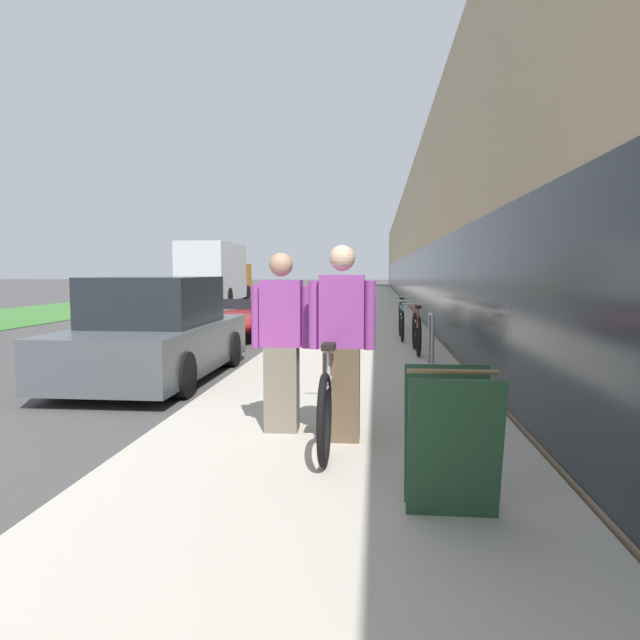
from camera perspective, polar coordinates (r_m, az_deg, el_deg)
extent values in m
cube|color=#BCB5A5|center=(24.70, 4.78, 1.23)|extent=(3.49, 70.00, 0.12)
cube|color=tan|center=(33.30, 16.90, 7.03)|extent=(10.00, 70.00, 5.99)
cube|color=#1E2328|center=(32.68, 8.24, 4.17)|extent=(0.10, 63.00, 2.20)
cube|color=#3D7533|center=(31.52, -18.81, 1.69)|extent=(5.79, 70.00, 0.03)
torus|color=black|center=(6.55, 2.16, -5.14)|extent=(0.06, 0.72, 0.72)
torus|color=black|center=(4.46, 0.45, -9.91)|extent=(0.06, 0.72, 0.72)
cylinder|color=#B7BCC1|center=(5.46, 1.48, -4.83)|extent=(0.04, 1.82, 0.04)
cylinder|color=#B7BCC1|center=(5.06, 1.12, -6.79)|extent=(0.04, 1.08, 0.33)
cylinder|color=#B7BCC1|center=(4.76, 0.87, -4.44)|extent=(0.03, 0.03, 0.30)
cube|color=black|center=(4.74, 0.88, -2.66)|extent=(0.11, 0.22, 0.05)
cylinder|color=#B7BCC1|center=(6.33, 2.08, -2.05)|extent=(0.03, 0.03, 0.32)
cylinder|color=silver|center=(6.31, 2.08, -0.63)|extent=(0.52, 0.03, 0.03)
cube|color=brown|center=(5.11, 2.18, -7.38)|extent=(0.32, 0.23, 0.83)
cube|color=#933D93|center=(5.01, 2.21, 0.87)|extent=(0.39, 0.23, 0.64)
cylinder|color=#933D93|center=(5.03, -0.58, 0.51)|extent=(0.10, 0.10, 0.60)
cylinder|color=#933D93|center=(5.00, 5.00, 0.47)|extent=(0.10, 0.10, 0.60)
sphere|color=beige|center=(4.99, 2.22, 6.22)|extent=(0.23, 0.23, 0.23)
cube|color=#756B5B|center=(5.41, -3.84, -6.86)|extent=(0.31, 0.22, 0.81)
cube|color=#933D93|center=(5.31, -3.88, 0.68)|extent=(0.38, 0.22, 0.62)
cylinder|color=#933D93|center=(5.35, -6.38, 0.35)|extent=(0.10, 0.10, 0.58)
cylinder|color=#933D93|center=(5.28, -1.35, 0.31)|extent=(0.10, 0.10, 0.58)
sphere|color=tan|center=(5.29, -3.91, 5.55)|extent=(0.22, 0.22, 0.22)
cylinder|color=gray|center=(8.96, 11.19, -2.21)|extent=(0.05, 0.05, 0.82)
cylinder|color=gray|center=(9.50, 10.87, -1.81)|extent=(0.05, 0.05, 0.82)
cylinder|color=gray|center=(9.19, 11.07, 0.54)|extent=(0.05, 0.55, 0.05)
torus|color=black|center=(11.25, 9.44, -1.03)|extent=(0.06, 0.71, 0.71)
torus|color=black|center=(10.20, 9.82, -1.64)|extent=(0.06, 0.71, 0.71)
cylinder|color=red|center=(10.71, 9.64, -0.17)|extent=(0.04, 0.90, 0.04)
cylinder|color=red|center=(10.51, 9.71, -0.82)|extent=(0.04, 0.55, 0.33)
cylinder|color=red|center=(10.36, 9.78, 0.47)|extent=(0.03, 0.03, 0.29)
cube|color=black|center=(10.35, 9.79, 1.29)|extent=(0.11, 0.22, 0.05)
cylinder|color=red|center=(11.14, 9.49, 0.82)|extent=(0.03, 0.03, 0.31)
cylinder|color=silver|center=(11.13, 9.50, 1.62)|extent=(0.52, 0.03, 0.03)
torus|color=black|center=(13.45, 8.03, -0.16)|extent=(0.06, 0.67, 0.67)
torus|color=black|center=(12.35, 8.24, -0.60)|extent=(0.06, 0.67, 0.67)
cylinder|color=#7AD1C6|center=(12.88, 8.14, 0.52)|extent=(0.04, 0.93, 0.04)
cylinder|color=#7AD1C6|center=(12.67, 8.18, 0.02)|extent=(0.04, 0.57, 0.31)
cylinder|color=#7AD1C6|center=(12.52, 8.22, 1.03)|extent=(0.03, 0.03, 0.28)
cube|color=black|center=(12.51, 8.23, 1.66)|extent=(0.11, 0.22, 0.05)
cylinder|color=#7AD1C6|center=(13.33, 8.07, 1.30)|extent=(0.03, 0.03, 0.29)
cylinder|color=silver|center=(13.33, 8.07, 1.92)|extent=(0.52, 0.03, 0.03)
torus|color=black|center=(15.92, 8.00, 0.60)|extent=(0.05, 0.66, 0.66)
torus|color=black|center=(14.89, 8.16, 0.31)|extent=(0.05, 0.66, 0.66)
cylinder|color=#7AD1C6|center=(15.39, 8.09, 1.20)|extent=(0.04, 0.88, 0.04)
cylinder|color=#7AD1C6|center=(15.19, 8.12, 0.80)|extent=(0.04, 0.53, 0.30)
cylinder|color=#7AD1C6|center=(15.05, 8.15, 1.63)|extent=(0.03, 0.03, 0.27)
cube|color=black|center=(15.04, 8.15, 2.15)|extent=(0.11, 0.22, 0.05)
cylinder|color=#7AD1C6|center=(15.81, 8.03, 1.81)|extent=(0.03, 0.03, 0.29)
cylinder|color=silver|center=(15.81, 8.04, 2.33)|extent=(0.52, 0.03, 0.03)
cube|color=#23472D|center=(3.56, 13.34, -12.55)|extent=(0.56, 0.20, 0.89)
cube|color=#23472D|center=(3.91, 12.62, -10.98)|extent=(0.56, 0.20, 0.89)
cylinder|color=#93704C|center=(3.64, 13.10, -5.05)|extent=(0.56, 0.03, 0.03)
cube|color=#4C5156|center=(8.93, -16.05, -2.59)|extent=(1.77, 4.10, 0.68)
cube|color=#1E2328|center=(8.87, -16.16, 1.87)|extent=(1.52, 2.05, 0.71)
cylinder|color=black|center=(10.39, -17.72, -2.67)|extent=(0.22, 0.60, 0.60)
cylinder|color=black|center=(9.86, -8.93, -2.89)|extent=(0.22, 0.60, 0.60)
cylinder|color=black|center=(8.22, -24.56, -4.83)|extent=(0.22, 0.60, 0.60)
cylinder|color=black|center=(7.53, -13.67, -5.38)|extent=(0.22, 0.60, 0.60)
ellipsoid|color=maroon|center=(13.97, -8.16, -0.15)|extent=(1.79, 4.05, 0.55)
cube|color=#1E2328|center=(14.43, -7.70, 1.58)|extent=(1.25, 0.04, 0.26)
cylinder|color=black|center=(15.32, -10.16, -0.16)|extent=(0.22, 0.60, 0.60)
cylinder|color=black|center=(14.95, -3.96, -0.21)|extent=(0.22, 0.60, 0.60)
cylinder|color=black|center=(13.09, -12.96, -1.05)|extent=(0.22, 0.60, 0.60)
cylinder|color=black|center=(12.65, -5.74, -1.15)|extent=(0.22, 0.60, 0.60)
cube|color=orange|center=(32.67, -8.99, 3.98)|extent=(2.11, 1.70, 1.83)
cube|color=silver|center=(29.39, -10.69, 4.82)|extent=(2.29, 5.10, 2.81)
cylinder|color=black|center=(32.55, -10.96, 2.67)|extent=(0.28, 0.84, 0.84)
cylinder|color=black|center=(32.01, -7.36, 2.68)|extent=(0.28, 0.84, 0.84)
cylinder|color=black|center=(28.76, -13.22, 2.35)|extent=(0.28, 0.84, 0.84)
cylinder|color=black|center=(28.15, -9.18, 2.36)|extent=(0.28, 0.84, 0.84)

